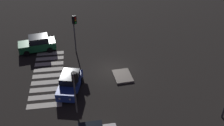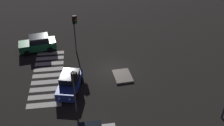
# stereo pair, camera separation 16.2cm
# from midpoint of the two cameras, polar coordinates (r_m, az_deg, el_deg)

# --- Properties ---
(ground_plane) EXTENTS (80.00, 80.00, 0.00)m
(ground_plane) POSITION_cam_midpoint_polar(r_m,az_deg,el_deg) (27.99, 0.17, -1.70)
(ground_plane) COLOR black
(traffic_island) EXTENTS (2.56, 2.01, 0.18)m
(traffic_island) POSITION_cam_midpoint_polar(r_m,az_deg,el_deg) (27.06, 2.53, -2.92)
(traffic_island) COLOR gray
(traffic_island) RESTS_ON ground
(car_blue) EXTENTS (4.41, 2.67, 1.81)m
(car_blue) POSITION_cam_midpoint_polar(r_m,az_deg,el_deg) (25.13, -9.23, -4.40)
(car_blue) COLOR #1E389E
(car_blue) RESTS_ON ground
(car_green) EXTENTS (2.64, 4.61, 1.92)m
(car_green) POSITION_cam_midpoint_polar(r_m,az_deg,el_deg) (32.42, -16.06, 4.19)
(car_green) COLOR #196B38
(car_green) RESTS_ON ground
(traffic_light_east) EXTENTS (0.53, 0.54, 4.25)m
(traffic_light_east) POSITION_cam_midpoint_polar(r_m,az_deg,el_deg) (21.27, -8.14, -4.37)
(traffic_light_east) COLOR #47474C
(traffic_light_east) RESTS_ON ground
(traffic_light_south) EXTENTS (0.53, 0.54, 4.77)m
(traffic_light_south) POSITION_cam_midpoint_polar(r_m,az_deg,el_deg) (29.85, -8.15, 8.37)
(traffic_light_south) COLOR #47474C
(traffic_light_south) RESTS_ON ground
(crosswalk_near) EXTENTS (9.90, 3.20, 0.02)m
(crosswalk_near) POSITION_cam_midpoint_polar(r_m,az_deg,el_deg) (28.08, -13.97, -2.71)
(crosswalk_near) COLOR silver
(crosswalk_near) RESTS_ON ground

